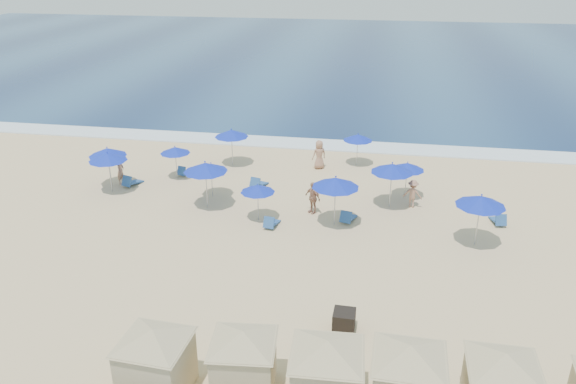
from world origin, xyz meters
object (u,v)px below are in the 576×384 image
object	(u,v)px
umbrella_5	(211,167)
umbrella_7	(392,168)
umbrella_6	(258,189)
cabana_2	(327,366)
umbrella_8	(336,182)
umbrella_3	(205,167)
umbrella_0	(107,152)
beachgoer_2	(413,194)
umbrella_10	(407,166)
umbrella_11	(481,201)
cabana_0	(155,353)
umbrella_4	(231,133)
umbrella_9	(358,137)
cabana_3	(408,371)
beachgoer_0	(120,171)
cabana_4	(502,378)
trash_bin	(344,321)
umbrella_1	(108,157)
umbrella_2	(175,150)
cabana_1	(244,354)
beachgoer_3	(319,155)
beachgoer_1	(313,198)

from	to	relation	value
umbrella_5	umbrella_7	bearing A→B (deg)	2.16
umbrella_6	umbrella_7	xyz separation A→B (m)	(6.78, 2.84, 0.50)
cabana_2	umbrella_8	bearing A→B (deg)	94.27
cabana_2	umbrella_3	bearing A→B (deg)	120.62
umbrella_5	umbrella_0	bearing A→B (deg)	175.92
umbrella_5	beachgoer_2	xyz separation A→B (m)	(11.24, 0.54, -1.03)
umbrella_10	beachgoer_2	xyz separation A→B (m)	(0.34, -1.24, -1.10)
umbrella_11	cabana_0	bearing A→B (deg)	-133.53
umbrella_4	umbrella_6	bearing A→B (deg)	-65.87
umbrella_8	umbrella_9	size ratio (longest dim) A/B	1.26
cabana_3	umbrella_11	distance (m)	11.97
umbrella_3	beachgoer_0	world-z (taller)	umbrella_3
umbrella_4	umbrella_6	size ratio (longest dim) A/B	1.22
umbrella_6	umbrella_11	distance (m)	10.91
umbrella_3	umbrella_6	bearing A→B (deg)	-18.97
cabana_4	umbrella_5	xyz separation A→B (m)	(-13.28, 14.55, 0.30)
cabana_3	umbrella_9	distance (m)	21.62
cabana_3	umbrella_7	xyz separation A→B (m)	(-0.56, 15.15, 0.68)
trash_bin	beachgoer_0	distance (m)	18.82
umbrella_10	beachgoer_0	world-z (taller)	umbrella_10
umbrella_1	umbrella_4	size ratio (longest dim) A/B	1.01
cabana_2	umbrella_2	bearing A→B (deg)	122.74
cabana_1	umbrella_10	size ratio (longest dim) A/B	1.87
beachgoer_3	umbrella_7	bearing A→B (deg)	99.24
cabana_2	umbrella_4	distance (m)	21.92
cabana_3	cabana_4	bearing A→B (deg)	4.80
beachgoer_2	cabana_4	bearing A→B (deg)	109.39
cabana_0	umbrella_10	bearing A→B (deg)	64.64
umbrella_0	umbrella_9	xyz separation A→B (m)	(14.27, 6.22, -0.30)
umbrella_1	umbrella_7	world-z (taller)	umbrella_7
cabana_4	umbrella_0	size ratio (longest dim) A/B	1.69
beachgoer_2	umbrella_8	bearing A→B (deg)	48.03
cabana_2	umbrella_4	world-z (taller)	cabana_2
cabana_0	cabana_4	world-z (taller)	cabana_0
umbrella_0	beachgoer_1	distance (m)	12.52
cabana_2	umbrella_10	distance (m)	16.98
beachgoer_1	beachgoer_2	bearing A→B (deg)	54.21
cabana_1	trash_bin	bearing A→B (deg)	51.95
umbrella_4	beachgoer_3	distance (m)	5.83
umbrella_2	umbrella_9	size ratio (longest dim) A/B	0.97
cabana_1	umbrella_5	bearing A→B (deg)	110.61
cabana_2	umbrella_6	bearing A→B (deg)	111.51
umbrella_4	umbrella_5	bearing A→B (deg)	-87.62
cabana_2	beachgoer_2	world-z (taller)	cabana_2
umbrella_7	umbrella_10	size ratio (longest dim) A/B	1.19
umbrella_9	beachgoer_2	bearing A→B (deg)	-61.12
beachgoer_2	umbrella_4	bearing A→B (deg)	-10.76
umbrella_2	umbrella_9	world-z (taller)	umbrella_9
cabana_1	umbrella_9	xyz separation A→B (m)	(2.31, 21.41, 0.40)
umbrella_0	beachgoer_2	world-z (taller)	umbrella_0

